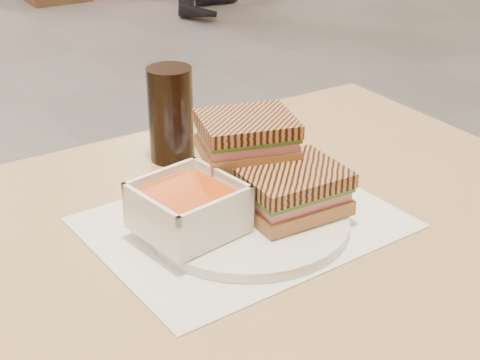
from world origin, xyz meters
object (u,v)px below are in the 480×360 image
panini_lower (291,190)px  cola_glass (171,114)px  soup_bowl (188,210)px  plate (248,221)px  main_table (169,322)px

panini_lower → cola_glass: cola_glass is taller
soup_bowl → cola_glass: (0.10, 0.23, 0.03)m
plate → panini_lower: size_ratio=1.94×
panini_lower → cola_glass: size_ratio=0.92×
plate → cola_glass: bearing=85.8°
soup_bowl → panini_lower: size_ratio=0.98×
plate → soup_bowl: (-0.08, 0.01, 0.04)m
soup_bowl → cola_glass: size_ratio=0.90×
main_table → cola_glass: size_ratio=8.18×
panini_lower → cola_glass: bearing=98.6°
main_table → panini_lower: panini_lower is taller
main_table → cola_glass: cola_glass is taller
plate → panini_lower: 0.07m
soup_bowl → main_table: bearing=-179.1°
panini_lower → plate: bearing=164.5°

